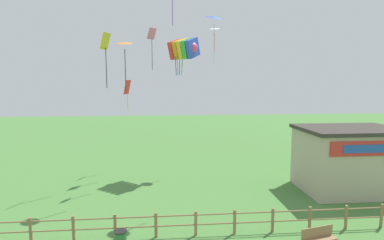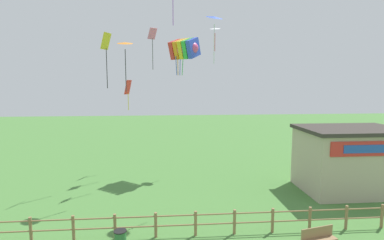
{
  "view_description": "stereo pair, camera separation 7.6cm",
  "coord_description": "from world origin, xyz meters",
  "px_view_note": "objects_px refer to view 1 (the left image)",
  "views": [
    {
      "loc": [
        -1.4,
        -8.42,
        7.23
      ],
      "look_at": [
        0.0,
        7.06,
        5.33
      ],
      "focal_mm": 28.0,
      "sensor_mm": 36.0,
      "label": 1
    },
    {
      "loc": [
        -1.32,
        -8.42,
        7.23
      ],
      "look_at": [
        0.0,
        7.06,
        5.33
      ],
      "focal_mm": 28.0,
      "sensor_mm": 36.0,
      "label": 2
    }
  ],
  "objects_px": {
    "kite_rainbow_parafoil": "(184,49)",
    "kite_blue_delta": "(214,19)",
    "kite_pink_diamond": "(152,40)",
    "kite_yellow_diamond": "(106,48)",
    "seaside_building": "(349,159)",
    "park_bench_by_building": "(319,238)",
    "kite_orange_delta": "(125,45)",
    "trash_bin": "(121,240)",
    "kite_white_delta": "(214,29)",
    "kite_red_diamond": "(127,89)"
  },
  "relations": [
    {
      "from": "kite_rainbow_parafoil",
      "to": "kite_blue_delta",
      "type": "relative_size",
      "value": 1.03
    },
    {
      "from": "kite_pink_diamond",
      "to": "kite_yellow_diamond",
      "type": "relative_size",
      "value": 0.86
    },
    {
      "from": "seaside_building",
      "to": "kite_blue_delta",
      "type": "xyz_separation_m",
      "value": [
        -9.34,
        -0.25,
        8.92
      ]
    },
    {
      "from": "seaside_building",
      "to": "park_bench_by_building",
      "type": "distance_m",
      "value": 9.01
    },
    {
      "from": "kite_rainbow_parafoil",
      "to": "kite_orange_delta",
      "type": "bearing_deg",
      "value": -128.74
    },
    {
      "from": "park_bench_by_building",
      "to": "kite_rainbow_parafoil",
      "type": "distance_m",
      "value": 16.69
    },
    {
      "from": "trash_bin",
      "to": "kite_blue_delta",
      "type": "height_order",
      "value": "kite_blue_delta"
    },
    {
      "from": "trash_bin",
      "to": "kite_white_delta",
      "type": "relative_size",
      "value": 0.43
    },
    {
      "from": "kite_pink_diamond",
      "to": "kite_orange_delta",
      "type": "distance_m",
      "value": 5.99
    },
    {
      "from": "trash_bin",
      "to": "kite_red_diamond",
      "type": "xyz_separation_m",
      "value": [
        -1.15,
        13.11,
        6.31
      ]
    },
    {
      "from": "seaside_building",
      "to": "park_bench_by_building",
      "type": "relative_size",
      "value": 3.87
    },
    {
      "from": "kite_blue_delta",
      "to": "kite_yellow_diamond",
      "type": "distance_m",
      "value": 8.11
    },
    {
      "from": "kite_blue_delta",
      "to": "seaside_building",
      "type": "bearing_deg",
      "value": 1.51
    },
    {
      "from": "kite_yellow_diamond",
      "to": "kite_blue_delta",
      "type": "bearing_deg",
      "value": -26.79
    },
    {
      "from": "kite_red_diamond",
      "to": "park_bench_by_building",
      "type": "bearing_deg",
      "value": -54.54
    },
    {
      "from": "kite_white_delta",
      "to": "kite_yellow_diamond",
      "type": "relative_size",
      "value": 0.53
    },
    {
      "from": "kite_rainbow_parafoil",
      "to": "kite_pink_diamond",
      "type": "relative_size",
      "value": 0.91
    },
    {
      "from": "kite_orange_delta",
      "to": "kite_white_delta",
      "type": "bearing_deg",
      "value": 43.07
    },
    {
      "from": "kite_rainbow_parafoil",
      "to": "kite_yellow_diamond",
      "type": "distance_m",
      "value": 6.26
    },
    {
      "from": "kite_rainbow_parafoil",
      "to": "park_bench_by_building",
      "type": "bearing_deg",
      "value": -68.14
    },
    {
      "from": "trash_bin",
      "to": "kite_yellow_diamond",
      "type": "xyz_separation_m",
      "value": [
        -2.15,
        9.49,
        9.27
      ]
    },
    {
      "from": "seaside_building",
      "to": "kite_red_diamond",
      "type": "height_order",
      "value": "kite_red_diamond"
    },
    {
      "from": "park_bench_by_building",
      "to": "kite_yellow_diamond",
      "type": "relative_size",
      "value": 0.44
    },
    {
      "from": "park_bench_by_building",
      "to": "kite_rainbow_parafoil",
      "type": "xyz_separation_m",
      "value": [
        -5.1,
        12.72,
        9.52
      ]
    },
    {
      "from": "kite_orange_delta",
      "to": "trash_bin",
      "type": "bearing_deg",
      "value": -85.92
    },
    {
      "from": "seaside_building",
      "to": "kite_rainbow_parafoil",
      "type": "distance_m",
      "value": 14.59
    },
    {
      "from": "kite_white_delta",
      "to": "kite_rainbow_parafoil",
      "type": "bearing_deg",
      "value": -155.11
    },
    {
      "from": "park_bench_by_building",
      "to": "kite_pink_diamond",
      "type": "distance_m",
      "value": 18.51
    },
    {
      "from": "park_bench_by_building",
      "to": "kite_white_delta",
      "type": "xyz_separation_m",
      "value": [
        -2.42,
        13.97,
        11.3
      ]
    },
    {
      "from": "seaside_building",
      "to": "trash_bin",
      "type": "distance_m",
      "value": 15.68
    },
    {
      "from": "kite_orange_delta",
      "to": "kite_yellow_diamond",
      "type": "xyz_separation_m",
      "value": [
        -1.65,
        2.49,
        0.09
      ]
    },
    {
      "from": "seaside_building",
      "to": "kite_pink_diamond",
      "type": "xyz_separation_m",
      "value": [
        -13.35,
        6.57,
        8.56
      ]
    },
    {
      "from": "park_bench_by_building",
      "to": "kite_orange_delta",
      "type": "height_order",
      "value": "kite_orange_delta"
    },
    {
      "from": "seaside_building",
      "to": "kite_rainbow_parafoil",
      "type": "xyz_separation_m",
      "value": [
        -10.77,
        5.92,
        7.85
      ]
    },
    {
      "from": "kite_orange_delta",
      "to": "kite_rainbow_parafoil",
      "type": "bearing_deg",
      "value": 51.26
    },
    {
      "from": "kite_rainbow_parafoil",
      "to": "kite_white_delta",
      "type": "bearing_deg",
      "value": 24.89
    },
    {
      "from": "kite_pink_diamond",
      "to": "kite_white_delta",
      "type": "height_order",
      "value": "kite_white_delta"
    },
    {
      "from": "kite_red_diamond",
      "to": "kite_yellow_diamond",
      "type": "distance_m",
      "value": 4.78
    },
    {
      "from": "kite_white_delta",
      "to": "kite_red_diamond",
      "type": "height_order",
      "value": "kite_white_delta"
    },
    {
      "from": "kite_blue_delta",
      "to": "kite_white_delta",
      "type": "height_order",
      "value": "kite_white_delta"
    },
    {
      "from": "seaside_building",
      "to": "kite_yellow_diamond",
      "type": "bearing_deg",
      "value": 168.48
    },
    {
      "from": "seaside_building",
      "to": "kite_blue_delta",
      "type": "height_order",
      "value": "kite_blue_delta"
    },
    {
      "from": "kite_orange_delta",
      "to": "kite_red_diamond",
      "type": "distance_m",
      "value": 6.77
    },
    {
      "from": "seaside_building",
      "to": "kite_rainbow_parafoil",
      "type": "height_order",
      "value": "kite_rainbow_parafoil"
    },
    {
      "from": "kite_rainbow_parafoil",
      "to": "kite_red_diamond",
      "type": "xyz_separation_m",
      "value": [
        -4.7,
        1.05,
        -3.27
      ]
    },
    {
      "from": "seaside_building",
      "to": "kite_orange_delta",
      "type": "xyz_separation_m",
      "value": [
        -14.82,
        0.87,
        7.45
      ]
    },
    {
      "from": "seaside_building",
      "to": "park_bench_by_building",
      "type": "bearing_deg",
      "value": -129.83
    },
    {
      "from": "trash_bin",
      "to": "kite_pink_diamond",
      "type": "distance_m",
      "value": 16.39
    },
    {
      "from": "trash_bin",
      "to": "kite_red_diamond",
      "type": "distance_m",
      "value": 14.59
    },
    {
      "from": "kite_pink_diamond",
      "to": "kite_orange_delta",
      "type": "relative_size",
      "value": 1.04
    }
  ]
}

